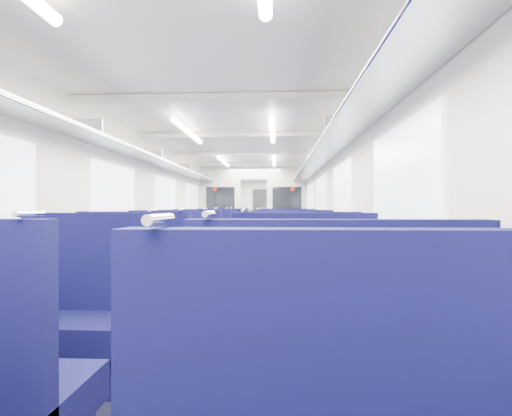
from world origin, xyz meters
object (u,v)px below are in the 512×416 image
object	(u,v)px
seat_7	(307,328)
seat_21	(284,237)
seat_15	(289,254)
bulkhead	(254,208)
seat_13	(291,262)
seat_10	(166,275)
seat_16	(209,248)
seat_6	(82,327)
seat_22	(232,234)
seat_8	(139,292)
seat_11	(294,274)
seat_20	(228,237)
end_door	(262,213)
seat_12	(187,262)
seat_23	(284,234)
seat_17	(287,248)
seat_19	(286,243)
seat_14	(200,254)
seat_18	(218,243)
seat_9	(299,297)

from	to	relation	value
seat_7	seat_21	world-z (taller)	same
seat_7	seat_15	distance (m)	4.61
bulkhead	seat_15	world-z (taller)	bulkhead
seat_21	seat_13	bearing A→B (deg)	-90.00
seat_10	seat_16	xyz separation A→B (m)	(0.00, 3.39, 0.00)
seat_6	seat_10	world-z (taller)	same
bulkhead	seat_22	distance (m)	2.59
seat_8	seat_11	world-z (taller)	same
seat_21	seat_20	bearing A→B (deg)	177.23
end_door	seat_12	size ratio (longest dim) A/B	1.58
seat_10	seat_12	xyz separation A→B (m)	(0.00, 1.24, 0.00)
end_door	seat_15	bearing A→B (deg)	-84.80
bulkhead	seat_21	size ratio (longest dim) A/B	2.21
seat_11	seat_23	distance (m)	7.73
seat_15	seat_21	xyz separation A→B (m)	(0.00, 4.27, 0.00)
end_door	seat_6	bearing A→B (deg)	-93.44
seat_15	seat_21	world-z (taller)	same
seat_10	seat_15	bearing A→B (deg)	55.35
seat_12	seat_17	distance (m)	2.75
seat_12	seat_19	xyz separation A→B (m)	(1.66, 3.48, 0.00)
seat_14	seat_20	size ratio (longest dim) A/B	1.00
seat_6	seat_19	distance (m)	7.19
seat_11	seat_12	bearing A→B (deg)	146.36
seat_15	seat_8	bearing A→B (deg)	-115.79
seat_12	seat_18	xyz separation A→B (m)	(0.00, 3.38, 0.00)
seat_7	seat_11	distance (m)	2.34
end_door	seat_21	distance (m)	4.96
seat_13	seat_20	world-z (taller)	same
seat_22	seat_11	bearing A→B (deg)	-77.72
seat_20	seat_19	bearing A→B (deg)	-50.70
bulkhead	seat_14	bearing A→B (deg)	-104.66
seat_14	seat_23	world-z (taller)	same
seat_7	seat_9	size ratio (longest dim) A/B	1.00
seat_11	seat_6	bearing A→B (deg)	-124.52
seat_7	seat_19	xyz separation A→B (m)	(0.00, 6.93, 0.00)
end_door	seat_7	size ratio (longest dim) A/B	1.58
seat_13	seat_19	xyz separation A→B (m)	(0.00, 3.41, 0.00)
seat_7	seat_22	distance (m)	10.11
seat_7	seat_8	bearing A→B (deg)	144.78
seat_14	seat_22	size ratio (longest dim) A/B	1.00
seat_12	seat_14	distance (m)	1.05
bulkhead	seat_15	distance (m)	3.28
seat_8	seat_21	world-z (taller)	same
seat_11	seat_20	distance (m)	6.82
seat_13	seat_20	size ratio (longest dim) A/B	1.00
seat_13	seat_21	distance (m)	5.35
seat_9	seat_13	distance (m)	2.50
seat_9	seat_11	xyz separation A→B (m)	(0.00, 1.33, 0.00)
seat_20	seat_22	world-z (taller)	same
seat_11	seat_22	size ratio (longest dim) A/B	1.00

